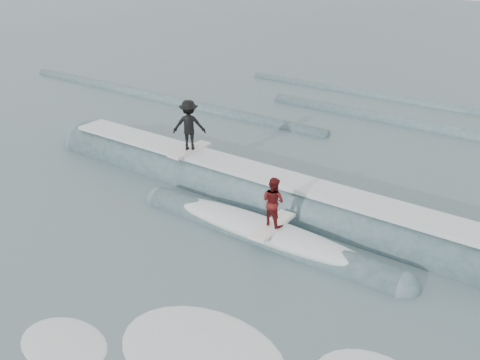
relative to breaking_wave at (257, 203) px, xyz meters
The scene contains 5 objects.
ground 6.32m from the breaking_wave, 92.59° to the right, with size 160.00×160.00×0.00m, color #374D51.
breaking_wave is the anchor object (origin of this frame).
surfer_black 4.00m from the breaking_wave, behind, with size 1.43×2.00×2.03m.
surfer_red 2.88m from the breaking_wave, 45.34° to the right, with size 0.83×2.02×1.67m.
far_swells 11.51m from the breaking_wave, 100.01° to the left, with size 38.75×8.65×0.80m.
Camera 1 is at (9.77, -7.82, 8.72)m, focal length 40.00 mm.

